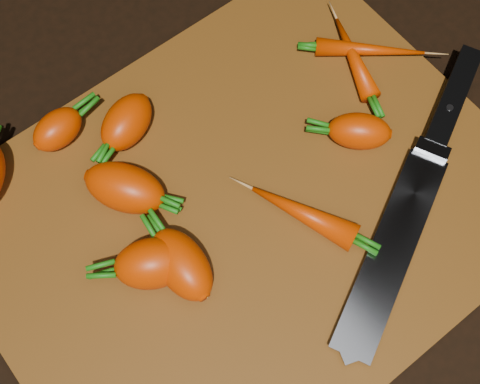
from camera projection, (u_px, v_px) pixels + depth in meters
ground at (246, 214)px, 0.64m from camera, size 2.00×2.00×0.01m
cutting_board at (247, 210)px, 0.63m from camera, size 0.50×0.40×0.01m
carrot_1 at (152, 263)px, 0.58m from camera, size 0.08×0.07×0.05m
carrot_2 at (125, 188)px, 0.61m from camera, size 0.08×0.09×0.04m
carrot_3 at (182, 264)px, 0.58m from camera, size 0.05×0.08×0.04m
carrot_4 at (126, 122)px, 0.64m from camera, size 0.08×0.06×0.04m
carrot_5 at (57, 129)px, 0.64m from camera, size 0.06×0.04×0.03m
carrot_6 at (359, 131)px, 0.64m from camera, size 0.07×0.07×0.04m
carrot_7 at (354, 57)px, 0.68m from camera, size 0.06×0.10×0.02m
carrot_8 at (370, 50)px, 0.69m from camera, size 0.10×0.09×0.02m
carrot_9 at (303, 213)px, 0.61m from camera, size 0.07×0.11×0.03m
knife at (400, 231)px, 0.61m from camera, size 0.32×0.18×0.02m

